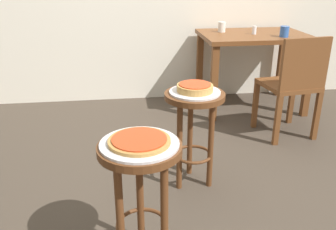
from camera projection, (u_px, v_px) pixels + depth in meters
ground_plane at (201, 171)px, 2.57m from camera, size 6.00×6.00×0.00m
stool_foreground at (141, 178)px, 1.63m from camera, size 0.37×0.37×0.63m
serving_plate_foreground at (139, 144)px, 1.57m from camera, size 0.35×0.35×0.01m
pizza_foreground at (139, 141)px, 1.56m from camera, size 0.27×0.27×0.02m
stool_middle at (194, 118)px, 2.27m from camera, size 0.37×0.37×0.63m
serving_plate_middle at (195, 92)px, 2.21m from camera, size 0.31×0.31×0.01m
pizza_middle at (195, 88)px, 2.20m from camera, size 0.22×0.22×0.05m
dining_table at (253, 46)px, 3.52m from camera, size 1.00×0.72×0.74m
cup_near_edge at (284, 32)px, 3.29m from camera, size 0.08×0.08×0.10m
cup_far_edge at (222, 27)px, 3.54m from camera, size 0.07×0.07×0.10m
condiment_shaker at (254, 30)px, 3.43m from camera, size 0.04×0.04×0.08m
wooden_chair at (293, 83)px, 2.93m from camera, size 0.45×0.45×0.85m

